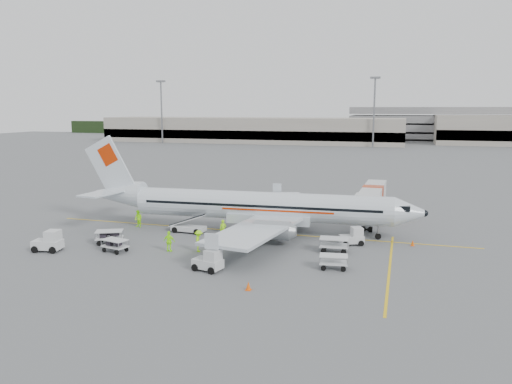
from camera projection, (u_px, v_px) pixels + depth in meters
ground at (250, 232)px, 50.90m from camera, size 360.00×360.00×0.00m
stripe_lead at (250, 232)px, 50.90m from camera, size 44.00×0.20×0.01m
stripe_cross at (390, 268)px, 39.41m from camera, size 0.20×20.00×0.01m
terminal_west at (251, 130)px, 184.27m from camera, size 110.00×22.00×9.00m
parking_garage at (433, 122)px, 194.01m from camera, size 62.00×24.00×14.00m
treeline at (369, 130)px, 215.86m from camera, size 300.00×3.00×6.00m
mast_west at (162, 112)px, 180.25m from camera, size 3.20×1.20×22.00m
mast_center at (374, 113)px, 159.24m from camera, size 3.20×1.20×22.00m
aircraft at (261, 187)px, 49.80m from camera, size 35.51×28.56×9.40m
jet_bridge at (372, 203)px, 55.68m from camera, size 3.27×15.01×3.92m
belt_loader at (189, 220)px, 50.47m from camera, size 4.67×2.02×2.48m
tug_fore at (352, 236)px, 45.96m from camera, size 2.42×1.92×1.63m
tug_mid at (208, 260)px, 38.62m from camera, size 2.48×1.77×1.74m
tug_aft at (47, 241)px, 43.87m from camera, size 2.63×1.77×1.88m
cart_loaded_a at (115, 246)px, 43.66m from camera, size 2.45×1.80×1.15m
cart_loaded_b at (109, 237)px, 46.32m from camera, size 2.81×2.31×1.27m
cart_empty_a at (334, 245)px, 43.59m from camera, size 2.58×1.65×1.29m
cart_empty_b at (334, 262)px, 39.03m from camera, size 2.32×1.55×1.14m
cone_nose at (413, 243)px, 45.66m from camera, size 0.34×0.34×0.56m
cone_port at (258, 195)px, 70.21m from camera, size 0.42×0.42×0.68m
cone_stbd at (248, 286)px, 34.53m from camera, size 0.39×0.39×0.63m
crew_a at (223, 229)px, 48.32m from camera, size 0.72×0.55×1.79m
crew_b at (138, 219)px, 52.67m from camera, size 1.08×0.97×1.84m
crew_c at (199, 241)px, 43.71m from camera, size 1.11×1.42×1.92m
crew_d at (169, 241)px, 43.73m from camera, size 1.08×0.46×1.84m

